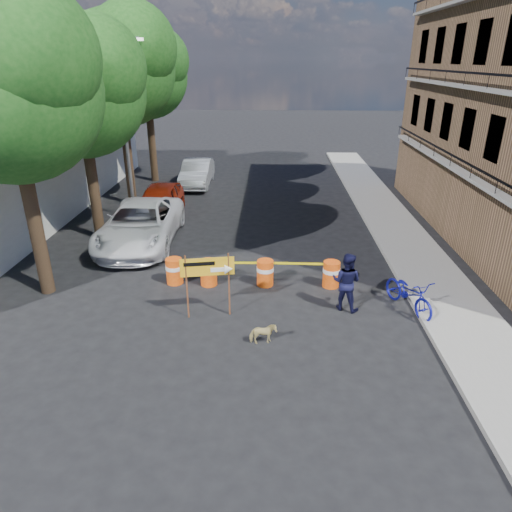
# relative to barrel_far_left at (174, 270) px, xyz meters

# --- Properties ---
(ground) EXTENTS (120.00, 120.00, 0.00)m
(ground) POSITION_rel_barrel_far_left_xyz_m (2.71, -2.76, -0.47)
(ground) COLOR black
(ground) RESTS_ON ground
(sidewalk_east) EXTENTS (2.40, 40.00, 0.15)m
(sidewalk_east) POSITION_rel_barrel_far_left_xyz_m (8.91, 3.24, -0.40)
(sidewalk_east) COLOR gray
(sidewalk_east) RESTS_ON ground
(tree_near) EXTENTS (5.46, 5.20, 9.15)m
(tree_near) POSITION_rel_barrel_far_left_xyz_m (-4.03, -0.76, 5.89)
(tree_near) COLOR #332316
(tree_near) RESTS_ON ground
(tree_mid_a) EXTENTS (5.25, 5.00, 8.68)m
(tree_mid_a) POSITION_rel_barrel_far_left_xyz_m (-4.03, 4.24, 5.53)
(tree_mid_a) COLOR #332316
(tree_mid_a) RESTS_ON ground
(tree_mid_b) EXTENTS (5.67, 5.40, 9.62)m
(tree_mid_b) POSITION_rel_barrel_far_left_xyz_m (-4.02, 9.24, 6.24)
(tree_mid_b) COLOR #332316
(tree_mid_b) RESTS_ON ground
(tree_far) EXTENTS (5.04, 4.80, 8.84)m
(tree_far) POSITION_rel_barrel_far_left_xyz_m (-4.03, 14.24, 5.74)
(tree_far) COLOR #332316
(tree_far) RESTS_ON ground
(streetlamp) EXTENTS (1.25, 0.18, 8.00)m
(streetlamp) POSITION_rel_barrel_far_left_xyz_m (-3.23, 6.74, 3.90)
(streetlamp) COLOR gray
(streetlamp) RESTS_ON ground
(barrel_far_left) EXTENTS (0.58, 0.58, 0.90)m
(barrel_far_left) POSITION_rel_barrel_far_left_xyz_m (0.00, 0.00, 0.00)
(barrel_far_left) COLOR #DE420D
(barrel_far_left) RESTS_ON ground
(barrel_mid_left) EXTENTS (0.58, 0.58, 0.90)m
(barrel_mid_left) POSITION_rel_barrel_far_left_xyz_m (1.19, -0.08, 0.00)
(barrel_mid_left) COLOR #DE420D
(barrel_mid_left) RESTS_ON ground
(barrel_mid_right) EXTENTS (0.58, 0.58, 0.90)m
(barrel_mid_right) POSITION_rel_barrel_far_left_xyz_m (3.11, -0.04, 0.00)
(barrel_mid_right) COLOR #DE420D
(barrel_mid_right) RESTS_ON ground
(barrel_far_right) EXTENTS (0.58, 0.58, 0.90)m
(barrel_far_right) POSITION_rel_barrel_far_left_xyz_m (5.33, -0.07, 0.00)
(barrel_far_right) COLOR #DE420D
(barrel_far_right) RESTS_ON ground
(detour_sign) EXTENTS (1.55, 0.41, 2.01)m
(detour_sign) POSITION_rel_barrel_far_left_xyz_m (1.68, -2.11, 1.01)
(detour_sign) COLOR #592D19
(detour_sign) RESTS_ON ground
(pedestrian) EXTENTS (1.11, 1.01, 1.84)m
(pedestrian) POSITION_rel_barrel_far_left_xyz_m (5.58, -1.56, 0.45)
(pedestrian) COLOR black
(pedestrian) RESTS_ON ground
(bicycle) EXTENTS (1.13, 1.33, 2.14)m
(bicycle) POSITION_rel_barrel_far_left_xyz_m (7.51, -1.56, 0.60)
(bicycle) COLOR #121595
(bicycle) RESTS_ON ground
(dog) EXTENTS (0.77, 0.46, 0.61)m
(dog) POSITION_rel_barrel_far_left_xyz_m (3.10, -3.55, -0.17)
(dog) COLOR #CFBD76
(dog) RESTS_ON ground
(suv_white) EXTENTS (2.99, 6.20, 1.70)m
(suv_white) POSITION_rel_barrel_far_left_xyz_m (-2.09, 3.58, 0.38)
(suv_white) COLOR white
(suv_white) RESTS_ON ground
(sedan_red) EXTENTS (2.03, 4.78, 1.61)m
(sedan_red) POSITION_rel_barrel_far_left_xyz_m (-2.08, 6.99, 0.33)
(sedan_red) COLOR maroon
(sedan_red) RESTS_ON ground
(sedan_silver) EXTENTS (1.67, 4.69, 1.54)m
(sedan_silver) POSITION_rel_barrel_far_left_xyz_m (-1.22, 13.17, 0.30)
(sedan_silver) COLOR silver
(sedan_silver) RESTS_ON ground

